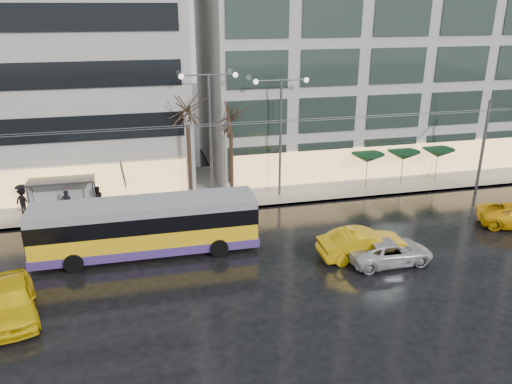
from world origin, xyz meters
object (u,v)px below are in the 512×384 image
object	(u,v)px
trolleybus	(146,228)
bus_shelter	(57,189)
taxi_a	(12,301)
street_lamp_near	(210,121)

from	to	relation	value
trolleybus	bus_shelter	bearing A→B (deg)	129.33
trolleybus	bus_shelter	world-z (taller)	trolleybus
bus_shelter	taxi_a	size ratio (longest dim) A/B	0.86
trolleybus	street_lamp_near	distance (m)	9.53
bus_shelter	street_lamp_near	xyz separation A→B (m)	(10.38, 0.11, 4.03)
bus_shelter	street_lamp_near	world-z (taller)	street_lamp_near
trolleybus	taxi_a	distance (m)	7.90
trolleybus	taxi_a	size ratio (longest dim) A/B	2.56
trolleybus	taxi_a	world-z (taller)	trolleybus
trolleybus	street_lamp_near	world-z (taller)	street_lamp_near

